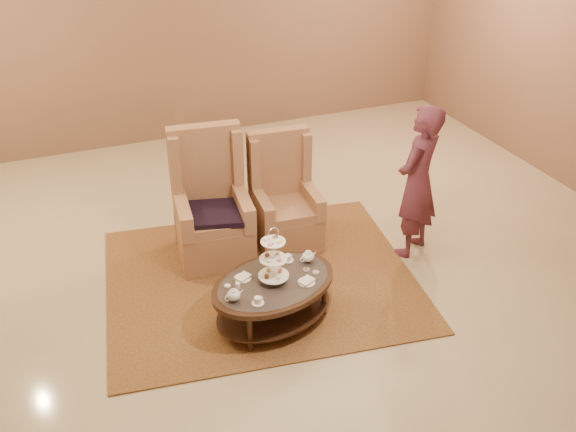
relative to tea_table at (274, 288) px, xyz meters
name	(u,v)px	position (x,y,z in m)	size (l,w,h in m)	color
ground	(286,293)	(0.25, 0.33, -0.35)	(8.00, 8.00, 0.00)	#C4B792
ceiling	(286,293)	(0.25, 0.33, -0.35)	(8.00, 8.00, 0.02)	beige
wall_back	(173,12)	(0.25, 4.33, 1.40)	(8.00, 0.04, 3.50)	#8A634B
rug	(260,279)	(0.09, 0.62, -0.34)	(3.20, 2.78, 0.02)	olive
tea_table	(274,288)	(0.00, 0.00, 0.00)	(1.32, 1.08, 0.96)	black
armchair_left	(212,215)	(-0.19, 1.25, 0.10)	(0.79, 0.81, 1.32)	#A7744E
armchair_right	(284,206)	(0.57, 1.22, 0.05)	(0.68, 0.71, 1.18)	#A7744E
person	(418,182)	(1.71, 0.54, 0.44)	(0.69, 0.63, 1.59)	#5A2636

